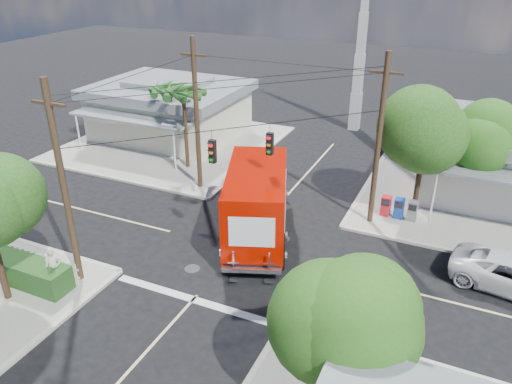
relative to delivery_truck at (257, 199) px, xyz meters
The scene contains 17 objects.
ground 2.63m from the delivery_truck, 96.21° to the right, with size 120.00×120.00×0.00m, color black.
sidewalk_ne 14.18m from the delivery_truck, 40.48° to the left, with size 14.12×14.12×0.14m.
sidewalk_nw 14.47m from the delivery_truck, 140.51° to the left, with size 14.12×14.12×0.14m.
road_markings 3.77m from the delivery_truck, 93.39° to the right, with size 32.00×32.00×0.01m.
building_nw 16.23m from the delivery_truck, 138.71° to the left, with size 10.80×10.20×4.30m.
radio_tower 18.62m from the delivery_truck, 89.03° to the left, with size 0.80×0.80×17.00m.
tree_ne_front 9.07m from the delivery_truck, 35.48° to the left, with size 4.21×4.14×6.66m.
tree_ne_back 12.22m from the delivery_truck, 36.82° to the left, with size 3.77×3.66×5.82m.
tree_se 11.48m from the delivery_truck, 52.85° to the right, with size 3.67×3.54×5.62m.
palm_nw_front 10.08m from the delivery_truck, 143.25° to the left, with size 3.01×3.08×5.59m.
palm_nw_back 12.40m from the delivery_truck, 143.22° to the left, with size 3.01×3.08×5.19m.
utility_poles 3.25m from the delivery_truck, behind, with size 12.00×10.68×9.00m.
picket_fence 10.94m from the delivery_truck, 137.37° to the right, with size 5.94×0.06×1.00m.
hedge_sw 11.63m from the delivery_truck, 135.12° to the right, with size 6.20×1.20×1.10m, color #1D4619.
vending_boxes 7.82m from the delivery_truck, 35.16° to the left, with size 1.90×0.50×1.10m.
delivery_truck is the anchor object (origin of this frame).
pedestrian 9.84m from the delivery_truck, 126.54° to the right, with size 0.70×0.46×1.93m, color beige.
Camera 1 is at (9.33, -18.41, 13.17)m, focal length 35.00 mm.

